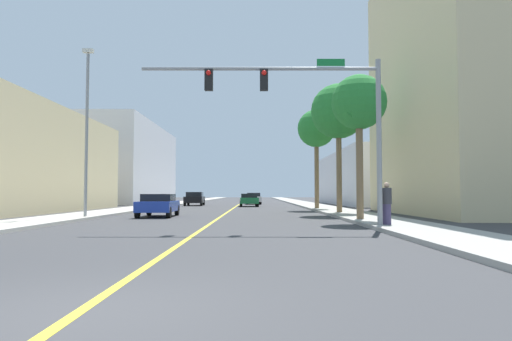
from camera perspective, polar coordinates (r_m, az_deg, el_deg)
name	(u,v)px	position (r m, az deg, el deg)	size (l,w,h in m)	color
ground	(238,206)	(47.36, -2.26, -4.51)	(192.00, 192.00, 0.00)	#38383A
sidewalk_left	(161,206)	(48.37, -11.79, -4.33)	(3.04, 168.00, 0.15)	#B2ADA3
sidewalk_right	(315,206)	(47.68, 7.40, -4.39)	(3.04, 168.00, 0.15)	#9E9B93
lane_marking_center	(238,206)	(47.36, -2.26, -4.51)	(0.16, 144.00, 0.01)	yellow
building_left_far	(105,165)	(67.03, -18.46, 0.72)	(15.78, 26.48, 10.75)	silver
building_right_near	(481,80)	(33.55, 26.42, 10.17)	(10.18, 16.56, 17.54)	beige
building_right_far	(376,179)	(57.74, 14.84, -1.02)	(10.15, 26.07, 6.26)	silver
traffic_signal_mast	(309,102)	(18.07, 6.68, 8.49)	(9.40, 0.36, 6.51)	gray
street_lamp	(89,124)	(25.91, -20.26, 5.51)	(0.56, 0.28, 8.98)	gray
palm_near	(361,104)	(22.65, 13.04, 8.15)	(2.65, 2.65, 6.95)	brown
palm_mid	(340,112)	(30.33, 10.57, 7.23)	(3.59, 3.59, 8.37)	brown
palm_far	(318,129)	(37.76, 7.84, 5.14)	(3.11, 3.11, 8.11)	brown
car_blue	(160,204)	(27.11, -11.92, -4.20)	(2.05, 4.29, 1.32)	#1E389E
car_black	(197,198)	(50.38, -7.48, -3.50)	(2.09, 4.41, 1.49)	black
car_green	(251,200)	(46.52, -0.65, -3.69)	(2.03, 4.05, 1.31)	#196638
car_silver	(255,198)	(55.60, -0.09, -3.51)	(1.97, 3.90, 1.40)	#BCBCC1
pedestrian	(389,204)	(18.49, 16.35, -4.00)	(0.38, 0.38, 1.65)	#3F3859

